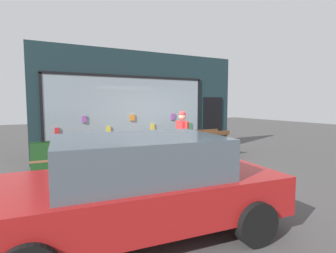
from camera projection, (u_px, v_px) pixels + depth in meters
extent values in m
plane|color=#474444|center=(178.00, 170.00, 7.29)|extent=(40.00, 40.00, 0.00)
cube|color=#192D33|center=(144.00, 104.00, 9.25)|extent=(7.35, 0.20, 3.65)
cube|color=#8C9EA8|center=(131.00, 107.00, 8.90)|extent=(5.49, 0.03, 2.05)
cube|color=black|center=(131.00, 76.00, 8.80)|extent=(5.57, 0.06, 0.08)
cube|color=black|center=(131.00, 137.00, 8.99)|extent=(5.57, 0.06, 0.08)
cube|color=black|center=(41.00, 108.00, 7.64)|extent=(0.08, 0.06, 2.05)
cube|color=black|center=(198.00, 107.00, 10.15)|extent=(0.08, 0.06, 2.05)
cube|color=red|center=(57.00, 132.00, 7.85)|extent=(0.12, 0.03, 0.26)
cube|color=#994CA5|center=(84.00, 119.00, 8.18)|extent=(0.12, 0.03, 0.22)
cube|color=yellow|center=(109.00, 130.00, 8.57)|extent=(0.13, 0.03, 0.24)
cube|color=orange|center=(132.00, 118.00, 8.91)|extent=(0.16, 0.03, 0.21)
cube|color=yellow|center=(153.00, 127.00, 9.29)|extent=(0.13, 0.03, 0.26)
cube|color=#994CA5|center=(173.00, 117.00, 9.62)|extent=(0.15, 0.03, 0.24)
cube|color=#338C4C|center=(190.00, 126.00, 10.00)|extent=(0.13, 0.03, 0.25)
cube|color=black|center=(213.00, 124.00, 10.53)|extent=(0.90, 0.04, 2.10)
cube|color=brown|center=(88.00, 160.00, 6.89)|extent=(0.09, 0.09, 0.75)
cube|color=brown|center=(158.00, 153.00, 7.84)|extent=(0.09, 0.09, 0.75)
cube|color=brown|center=(85.00, 157.00, 7.25)|extent=(0.09, 0.09, 0.75)
cube|color=brown|center=(152.00, 151.00, 8.19)|extent=(0.09, 0.09, 0.75)
cube|color=brown|center=(123.00, 142.00, 7.51)|extent=(2.24, 0.58, 0.04)
cube|color=brown|center=(126.00, 141.00, 7.28)|extent=(2.24, 0.08, 0.12)
cube|color=brown|center=(120.00, 138.00, 7.72)|extent=(2.24, 0.08, 0.12)
cube|color=black|center=(89.00, 143.00, 7.04)|extent=(0.15, 0.20, 0.03)
cube|color=#2659B2|center=(97.00, 142.00, 7.17)|extent=(0.16, 0.21, 0.03)
cube|color=#338C4C|center=(103.00, 141.00, 7.31)|extent=(0.21, 0.25, 0.03)
cube|color=#994CA5|center=(111.00, 141.00, 7.44)|extent=(0.19, 0.22, 0.03)
cube|color=yellow|center=(119.00, 141.00, 7.42)|extent=(0.19, 0.23, 0.02)
cube|color=#5999A5|center=(126.00, 140.00, 7.62)|extent=(0.16, 0.24, 0.02)
cube|color=#338C4C|center=(132.00, 139.00, 7.75)|extent=(0.13, 0.22, 0.03)
cube|color=red|center=(141.00, 139.00, 7.75)|extent=(0.13, 0.19, 0.02)
cube|color=#338C4C|center=(149.00, 139.00, 7.74)|extent=(0.14, 0.23, 0.03)
cube|color=#994CA5|center=(154.00, 139.00, 7.89)|extent=(0.18, 0.24, 0.02)
cube|color=brown|center=(173.00, 151.00, 7.99)|extent=(0.09, 0.09, 0.80)
cube|color=brown|center=(225.00, 146.00, 8.94)|extent=(0.09, 0.09, 0.80)
cube|color=brown|center=(165.00, 149.00, 8.45)|extent=(0.09, 0.09, 0.80)
cube|color=brown|center=(216.00, 144.00, 9.40)|extent=(0.09, 0.09, 0.80)
cube|color=brown|center=(196.00, 135.00, 8.66)|extent=(2.24, 0.70, 0.04)
cube|color=brown|center=(202.00, 134.00, 8.38)|extent=(2.24, 0.08, 0.12)
cube|color=brown|center=(191.00, 132.00, 8.93)|extent=(2.24, 0.08, 0.12)
cube|color=#338C4C|center=(170.00, 136.00, 8.18)|extent=(0.19, 0.22, 0.02)
cube|color=silver|center=(178.00, 135.00, 8.43)|extent=(0.17, 0.22, 0.03)
cube|color=silver|center=(186.00, 134.00, 8.60)|extent=(0.19, 0.21, 0.02)
cube|color=black|center=(195.00, 133.00, 8.78)|extent=(0.15, 0.21, 0.03)
cube|color=#2659B2|center=(206.00, 134.00, 8.76)|extent=(0.20, 0.26, 0.02)
cube|color=#2659B2|center=(214.00, 133.00, 8.85)|extent=(0.14, 0.20, 0.02)
cube|color=#994CA5|center=(222.00, 133.00, 8.95)|extent=(0.14, 0.23, 0.02)
cylinder|color=#4C382D|center=(183.00, 154.00, 7.63)|extent=(0.14, 0.14, 0.79)
cylinder|color=#4C382D|center=(181.00, 153.00, 7.77)|extent=(0.14, 0.14, 0.79)
cube|color=red|center=(182.00, 131.00, 7.64)|extent=(0.26, 0.46, 0.56)
cylinder|color=red|center=(186.00, 131.00, 7.37)|extent=(0.09, 0.09, 0.53)
cylinder|color=red|center=(178.00, 129.00, 7.90)|extent=(0.09, 0.09, 0.53)
sphere|color=tan|center=(182.00, 117.00, 7.60)|extent=(0.21, 0.21, 0.21)
sphere|color=red|center=(182.00, 114.00, 7.59)|extent=(0.20, 0.20, 0.20)
ellipsoid|color=black|center=(173.00, 161.00, 7.33)|extent=(0.36, 0.41, 0.22)
ellipsoid|color=black|center=(173.00, 161.00, 7.32)|extent=(0.30, 0.29, 0.23)
sphere|color=black|center=(167.00, 159.00, 7.44)|extent=(0.20, 0.20, 0.20)
cylinder|color=black|center=(179.00, 161.00, 7.21)|extent=(0.07, 0.10, 0.12)
cylinder|color=black|center=(171.00, 167.00, 7.45)|extent=(0.04, 0.04, 0.14)
cylinder|color=black|center=(169.00, 167.00, 7.35)|extent=(0.04, 0.04, 0.14)
cylinder|color=black|center=(177.00, 168.00, 7.33)|extent=(0.04, 0.04, 0.14)
cylinder|color=black|center=(175.00, 168.00, 7.24)|extent=(0.04, 0.04, 0.14)
cube|color=#193F19|center=(43.00, 161.00, 6.39)|extent=(0.57, 0.23, 0.89)
cube|color=brown|center=(43.00, 161.00, 6.39)|extent=(0.61, 0.08, 0.07)
cube|color=#193F19|center=(43.00, 159.00, 6.72)|extent=(0.57, 0.23, 0.89)
cube|color=brown|center=(43.00, 159.00, 6.72)|extent=(0.61, 0.08, 0.07)
cube|color=#A51919|center=(139.00, 195.00, 3.72)|extent=(4.16, 2.12, 0.55)
cube|color=#4C5660|center=(139.00, 156.00, 3.67)|extent=(2.38, 1.75, 0.56)
cylinder|color=black|center=(256.00, 223.00, 3.43)|extent=(0.61, 0.23, 0.60)
cylinder|color=black|center=(193.00, 185.00, 5.07)|extent=(0.61, 0.23, 0.60)
cylinder|color=black|center=(41.00, 205.00, 4.06)|extent=(0.61, 0.23, 0.60)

